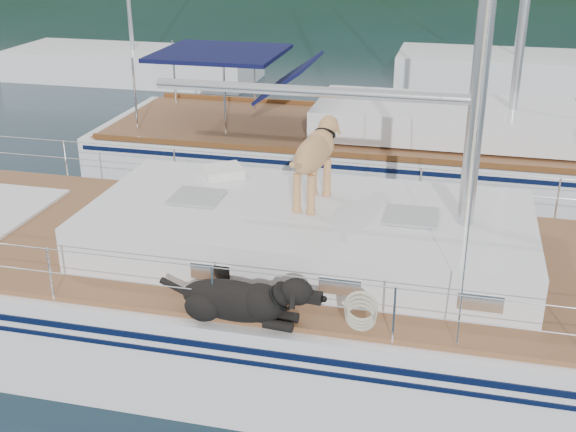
# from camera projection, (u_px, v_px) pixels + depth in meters

# --- Properties ---
(ground) EXTENTS (120.00, 120.00, 0.00)m
(ground) POSITION_uv_depth(u_px,v_px,m) (247.00, 331.00, 9.39)
(ground) COLOR black
(ground) RESTS_ON ground
(main_sailboat) EXTENTS (12.00, 3.87, 14.01)m
(main_sailboat) POSITION_uv_depth(u_px,v_px,m) (253.00, 286.00, 9.10)
(main_sailboat) COLOR white
(main_sailboat) RESTS_ON ground
(neighbor_sailboat) EXTENTS (11.00, 3.50, 13.30)m
(neighbor_sailboat) POSITION_uv_depth(u_px,v_px,m) (384.00, 157.00, 14.11)
(neighbor_sailboat) COLOR white
(neighbor_sailboat) RESTS_ON ground
(bg_boat_west) EXTENTS (8.00, 3.00, 11.65)m
(bg_boat_west) POSITION_uv_depth(u_px,v_px,m) (134.00, 65.00, 23.49)
(bg_boat_west) COLOR white
(bg_boat_west) RESTS_ON ground
(bg_boat_center) EXTENTS (7.20, 3.00, 11.65)m
(bg_boat_center) POSITION_uv_depth(u_px,v_px,m) (514.00, 70.00, 22.68)
(bg_boat_center) COLOR white
(bg_boat_center) RESTS_ON ground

